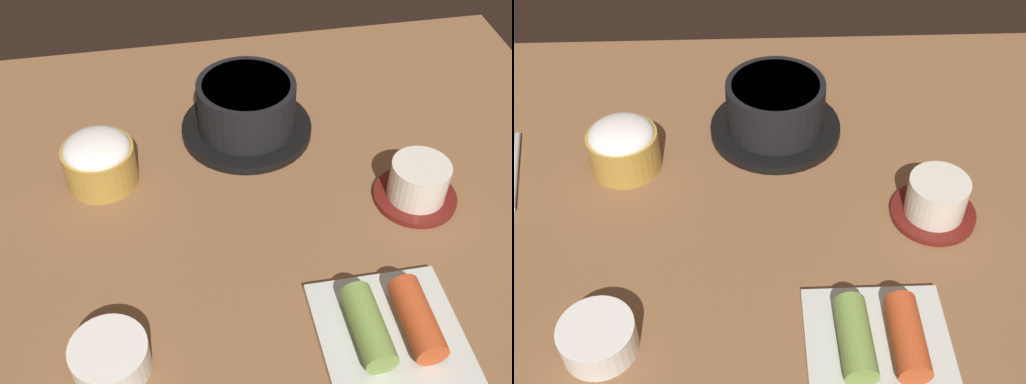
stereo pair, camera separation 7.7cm
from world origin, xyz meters
The scene contains 6 objects.
dining_table centered at (0.00, 0.00, 1.00)cm, with size 100.00×76.00×2.00cm, color brown.
stone_pot centered at (3.39, 13.19, 5.87)cm, with size 18.21×18.21×8.10cm.
rice_bowl centered at (-16.61, 6.69, 5.59)cm, with size 9.15×9.15×6.98cm.
tea_cup_with_saucer centered at (22.01, -3.77, 4.67)cm, with size 10.39×10.39×5.73cm.
kimchi_plate centered at (12.32, -22.55, 3.55)cm, with size 14.80×14.80×4.37cm.
side_bowl_near centered at (-15.95, -20.97, 3.94)cm, with size 7.80×7.80×3.63cm.
Camera 2 is at (-0.07, -56.64, 59.22)cm, focal length 44.66 mm.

